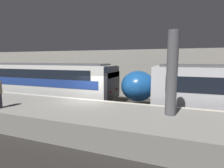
% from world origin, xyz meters
% --- Properties ---
extents(ground_plane, '(120.00, 120.00, 0.00)m').
position_xyz_m(ground_plane, '(0.00, 0.00, 0.00)').
color(ground_plane, '#282623').
extents(platform, '(40.00, 4.17, 1.08)m').
position_xyz_m(platform, '(0.00, -2.08, 0.54)').
color(platform, gray).
rests_on(platform, ground).
extents(station_rear_barrier, '(50.00, 0.15, 4.57)m').
position_xyz_m(station_rear_barrier, '(0.00, 6.44, 2.29)').
color(station_rear_barrier, '#9E998E').
rests_on(station_rear_barrier, ground).
extents(support_pillar_near, '(0.49, 0.49, 3.85)m').
position_xyz_m(support_pillar_near, '(5.19, -1.61, 3.00)').
color(support_pillar_near, '#56565B').
rests_on(support_pillar_near, platform).
extents(train_boxy, '(20.28, 2.85, 3.32)m').
position_xyz_m(train_boxy, '(-9.12, 2.40, 1.70)').
color(train_boxy, black).
rests_on(train_boxy, ground).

